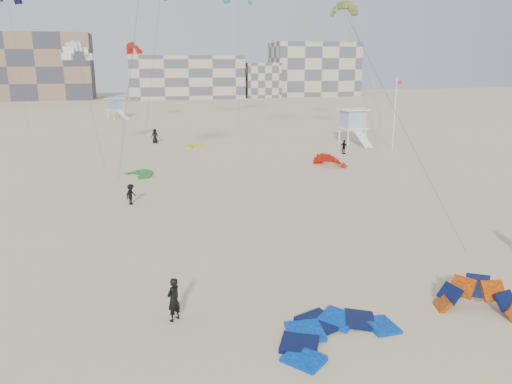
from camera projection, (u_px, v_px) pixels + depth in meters
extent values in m
plane|color=tan|center=(258.00, 308.00, 21.71)|extent=(320.00, 320.00, 0.00)
imported|color=black|center=(174.00, 299.00, 20.50)|extent=(0.81, 0.80, 1.88)
imported|color=black|center=(131.00, 194.00, 37.28)|extent=(1.07, 1.17, 1.57)
imported|color=black|center=(344.00, 147.00, 57.64)|extent=(0.81, 1.02, 1.62)
imported|color=black|center=(155.00, 136.00, 65.14)|extent=(0.95, 0.64, 1.89)
imported|color=black|center=(354.00, 124.00, 77.93)|extent=(1.43, 1.73, 1.86)
cylinder|color=#3F3F3F|center=(128.00, 89.00, 38.30)|extent=(2.59, 1.13, 14.70)
cylinder|color=#3F3F3F|center=(350.00, 22.00, 32.23)|extent=(4.28, 21.95, 23.72)
cylinder|color=#3F3F3F|center=(91.00, 107.00, 48.10)|extent=(2.50, 9.67, 10.28)
cylinder|color=#3F3F3F|center=(156.00, 41.00, 60.72)|extent=(3.78, 3.99, 23.73)
cylinder|color=#3F3F3F|center=(360.00, 78.00, 55.25)|extent=(0.20, 10.74, 15.21)
cylinder|color=#3F3F3F|center=(363.00, 58.00, 69.40)|extent=(9.41, 4.39, 19.84)
cylinder|color=#3F3F3F|center=(19.00, 70.00, 59.46)|extent=(1.00, 1.18, 16.74)
cylinder|color=#3F3F3F|center=(239.00, 61.00, 74.99)|extent=(1.09, 5.03, 18.80)
cylinder|color=#3F3F3F|center=(128.00, 87.00, 75.76)|extent=(2.31, 9.44, 11.25)
cube|color=white|center=(352.00, 128.00, 64.72)|extent=(3.29, 3.29, 0.15)
cube|color=#8AAABD|center=(353.00, 119.00, 64.42)|extent=(2.70, 2.70, 2.20)
cube|color=white|center=(353.00, 109.00, 64.12)|extent=(3.41, 3.41, 0.18)
cube|color=white|center=(362.00, 139.00, 62.20)|extent=(1.32, 3.19, 1.82)
cube|color=white|center=(115.00, 109.00, 92.67)|extent=(3.63, 3.63, 0.13)
cube|color=#8AAABD|center=(115.00, 104.00, 92.41)|extent=(2.98, 2.98, 1.86)
cube|color=white|center=(115.00, 98.00, 92.16)|extent=(3.76, 3.76, 0.15)
cube|color=white|center=(115.00, 116.00, 90.53)|extent=(2.27, 2.70, 1.54)
cylinder|color=white|center=(395.00, 114.00, 59.40)|extent=(0.11, 0.11, 8.56)
cube|color=red|center=(399.00, 82.00, 58.52)|extent=(0.64, 0.02, 0.43)
cube|color=#7B614A|center=(40.00, 66.00, 138.74)|extent=(28.00, 14.00, 18.00)
cube|color=tan|center=(186.00, 77.00, 144.72)|extent=(32.00, 16.00, 12.00)
cube|color=tan|center=(314.00, 69.00, 155.08)|extent=(26.00, 14.00, 16.00)
cube|color=tan|center=(261.00, 80.00, 148.04)|extent=(10.00, 10.00, 10.00)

